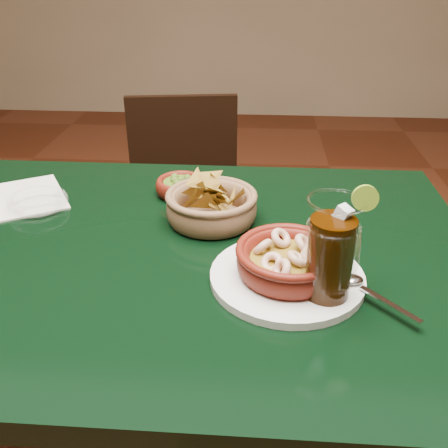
# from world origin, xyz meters

# --- Properties ---
(dining_table) EXTENTS (1.20, 0.80, 0.75)m
(dining_table) POSITION_xyz_m (0.00, 0.00, 0.65)
(dining_table) COLOR black
(dining_table) RESTS_ON ground
(dining_chair) EXTENTS (0.43, 0.43, 0.82)m
(dining_chair) POSITION_xyz_m (-0.04, 0.70, 0.45)
(dining_chair) COLOR black
(dining_chair) RESTS_ON ground
(shrimp_plate) EXTENTS (0.31, 0.25, 0.07)m
(shrimp_plate) POSITION_xyz_m (0.25, -0.10, 0.78)
(shrimp_plate) COLOR silver
(shrimp_plate) RESTS_ON dining_table
(chip_basket) EXTENTS (0.21, 0.21, 0.13)m
(chip_basket) POSITION_xyz_m (0.11, 0.10, 0.78)
(chip_basket) COLOR brown
(chip_basket) RESTS_ON dining_table
(guacamole_ramekin) EXTENTS (0.13, 0.13, 0.04)m
(guacamole_ramekin) POSITION_xyz_m (0.03, 0.22, 0.77)
(guacamole_ramekin) COLOR #51120A
(guacamole_ramekin) RESTS_ON dining_table
(cola_drink) EXTENTS (0.17, 0.17, 0.19)m
(cola_drink) POSITION_xyz_m (0.30, -0.15, 0.83)
(cola_drink) COLOR white
(cola_drink) RESTS_ON dining_table
(glass_ashtray) EXTENTS (0.13, 0.13, 0.03)m
(glass_ashtray) POSITION_xyz_m (-0.26, 0.13, 0.76)
(glass_ashtray) COLOR white
(glass_ashtray) RESTS_ON dining_table
(paper_menu) EXTENTS (0.23, 0.25, 0.00)m
(paper_menu) POSITION_xyz_m (-0.31, 0.18, 0.75)
(paper_menu) COLOR beige
(paper_menu) RESTS_ON dining_table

